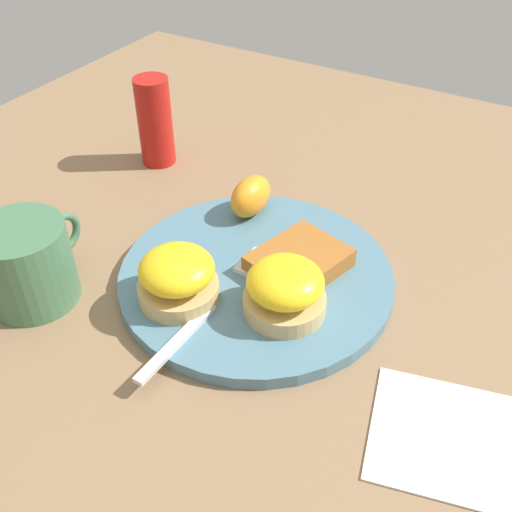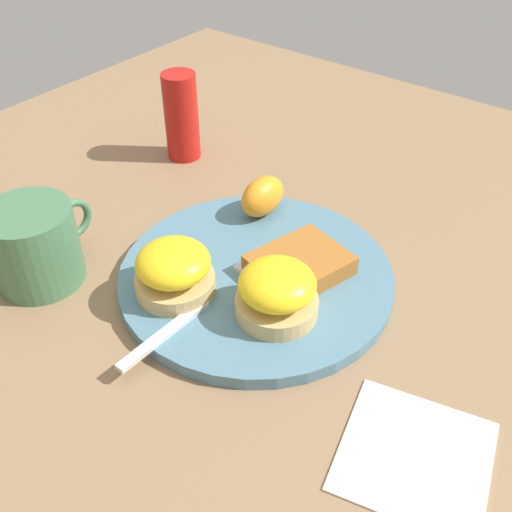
{
  "view_description": "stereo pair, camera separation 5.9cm",
  "coord_description": "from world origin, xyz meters",
  "px_view_note": "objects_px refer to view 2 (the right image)",
  "views": [
    {
      "loc": [
        -0.39,
        -0.23,
        0.4
      ],
      "look_at": [
        0.0,
        0.0,
        0.03
      ],
      "focal_mm": 42.0,
      "sensor_mm": 36.0,
      "label": 1
    },
    {
      "loc": [
        -0.36,
        -0.28,
        0.4
      ],
      "look_at": [
        0.0,
        0.0,
        0.03
      ],
      "focal_mm": 42.0,
      "sensor_mm": 36.0,
      "label": 2
    }
  ],
  "objects_px": {
    "orange_wedge": "(263,196)",
    "cup": "(35,245)",
    "sandwich_benedict_right": "(277,292)",
    "hashbrown_patty": "(299,265)",
    "sandwich_benedict_left": "(174,271)",
    "fork": "(212,297)",
    "condiment_bottle": "(181,117)"
  },
  "relations": [
    {
      "from": "orange_wedge",
      "to": "cup",
      "type": "height_order",
      "value": "cup"
    },
    {
      "from": "sandwich_benedict_right",
      "to": "cup",
      "type": "relative_size",
      "value": 0.66
    },
    {
      "from": "hashbrown_patty",
      "to": "orange_wedge",
      "type": "xyz_separation_m",
      "value": [
        0.06,
        0.09,
        0.01
      ]
    },
    {
      "from": "sandwich_benedict_left",
      "to": "hashbrown_patty",
      "type": "relative_size",
      "value": 0.85
    },
    {
      "from": "sandwich_benedict_left",
      "to": "fork",
      "type": "xyz_separation_m",
      "value": [
        0.01,
        -0.04,
        -0.02
      ]
    },
    {
      "from": "condiment_bottle",
      "to": "orange_wedge",
      "type": "bearing_deg",
      "value": -108.38
    },
    {
      "from": "sandwich_benedict_left",
      "to": "sandwich_benedict_right",
      "type": "xyz_separation_m",
      "value": [
        0.04,
        -0.09,
        0.0
      ]
    },
    {
      "from": "sandwich_benedict_left",
      "to": "cup",
      "type": "relative_size",
      "value": 0.66
    },
    {
      "from": "sandwich_benedict_right",
      "to": "orange_wedge",
      "type": "distance_m",
      "value": 0.16
    },
    {
      "from": "orange_wedge",
      "to": "fork",
      "type": "height_order",
      "value": "orange_wedge"
    },
    {
      "from": "orange_wedge",
      "to": "fork",
      "type": "relative_size",
      "value": 0.3
    },
    {
      "from": "orange_wedge",
      "to": "condiment_bottle",
      "type": "relative_size",
      "value": 0.53
    },
    {
      "from": "hashbrown_patty",
      "to": "fork",
      "type": "height_order",
      "value": "hashbrown_patty"
    },
    {
      "from": "sandwich_benedict_right",
      "to": "cup",
      "type": "xyz_separation_m",
      "value": [
        -0.09,
        0.23,
        0.0
      ]
    },
    {
      "from": "sandwich_benedict_left",
      "to": "orange_wedge",
      "type": "relative_size",
      "value": 1.28
    },
    {
      "from": "sandwich_benedict_right",
      "to": "condiment_bottle",
      "type": "relative_size",
      "value": 0.67
    },
    {
      "from": "cup",
      "to": "sandwich_benedict_left",
      "type": "bearing_deg",
      "value": -66.69
    },
    {
      "from": "sandwich_benedict_left",
      "to": "condiment_bottle",
      "type": "height_order",
      "value": "condiment_bottle"
    },
    {
      "from": "hashbrown_patty",
      "to": "sandwich_benedict_left",
      "type": "bearing_deg",
      "value": 140.3
    },
    {
      "from": "orange_wedge",
      "to": "cup",
      "type": "distance_m",
      "value": 0.24
    },
    {
      "from": "sandwich_benedict_right",
      "to": "hashbrown_patty",
      "type": "xyz_separation_m",
      "value": [
        0.06,
        0.02,
        -0.02
      ]
    },
    {
      "from": "sandwich_benedict_left",
      "to": "condiment_bottle",
      "type": "bearing_deg",
      "value": 41.54
    },
    {
      "from": "cup",
      "to": "hashbrown_patty",
      "type": "bearing_deg",
      "value": -54.32
    },
    {
      "from": "hashbrown_patty",
      "to": "cup",
      "type": "distance_m",
      "value": 0.26
    },
    {
      "from": "orange_wedge",
      "to": "condiment_bottle",
      "type": "height_order",
      "value": "condiment_bottle"
    },
    {
      "from": "fork",
      "to": "condiment_bottle",
      "type": "xyz_separation_m",
      "value": [
        0.2,
        0.22,
        0.04
      ]
    },
    {
      "from": "sandwich_benedict_left",
      "to": "orange_wedge",
      "type": "distance_m",
      "value": 0.16
    },
    {
      "from": "sandwich_benedict_right",
      "to": "orange_wedge",
      "type": "bearing_deg",
      "value": 41.81
    },
    {
      "from": "hashbrown_patty",
      "to": "fork",
      "type": "xyz_separation_m",
      "value": [
        -0.08,
        0.04,
        -0.01
      ]
    },
    {
      "from": "sandwich_benedict_right",
      "to": "condiment_bottle",
      "type": "xyz_separation_m",
      "value": [
        0.18,
        0.28,
        0.02
      ]
    },
    {
      "from": "sandwich_benedict_left",
      "to": "fork",
      "type": "bearing_deg",
      "value": -71.05
    },
    {
      "from": "sandwich_benedict_right",
      "to": "condiment_bottle",
      "type": "height_order",
      "value": "condiment_bottle"
    }
  ]
}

